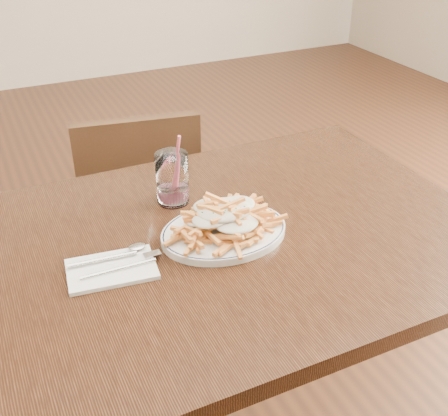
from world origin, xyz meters
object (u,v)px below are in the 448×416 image
loaded_fries (224,215)px  water_glass (173,181)px  table (215,266)px  fries_plate (224,232)px  chair_far (140,208)px

loaded_fries → water_glass: (-0.05, 0.19, 0.00)m
table → fries_plate: (0.02, -0.01, 0.09)m
chair_far → water_glass: bearing=-95.4°
water_glass → fries_plate: bearing=-76.2°
water_glass → loaded_fries: bearing=-76.2°
table → chair_far: chair_far is taller
table → chair_far: (0.02, 0.65, -0.21)m
chair_far → loaded_fries: size_ratio=3.09×
chair_far → water_glass: (-0.04, -0.47, 0.34)m
water_glass → chair_far: bearing=84.6°
chair_far → water_glass: 0.58m
chair_far → loaded_fries: bearing=-89.9°
chair_far → loaded_fries: (0.00, -0.65, 0.34)m
table → fries_plate: bearing=-14.3°
loaded_fries → water_glass: 0.19m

